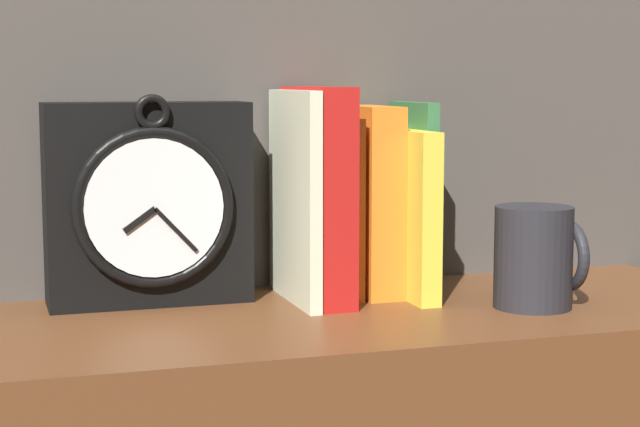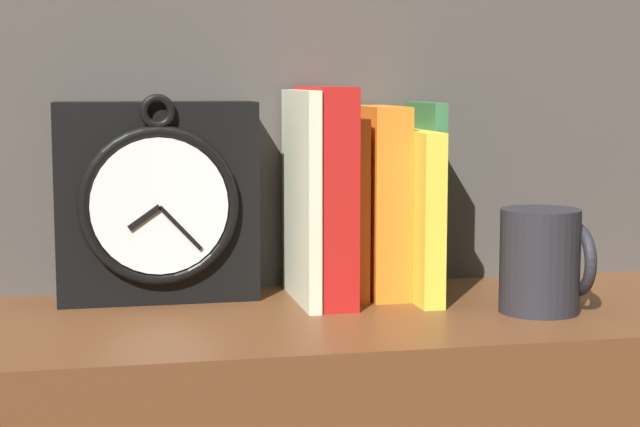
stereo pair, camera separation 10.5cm
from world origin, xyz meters
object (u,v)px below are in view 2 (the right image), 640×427
(book_slot2_orange, at_px, (350,207))
(book_slot3_orange, at_px, (380,201))
(book_slot4_yellow, at_px, (413,214))
(clock, at_px, (157,202))
(book_slot5_green, at_px, (424,198))
(book_slot1_red, at_px, (325,194))
(book_slot0_cream, at_px, (301,196))
(mug, at_px, (543,261))

(book_slot2_orange, relative_size, book_slot3_orange, 0.94)
(book_slot3_orange, distance_m, book_slot4_yellow, 0.04)
(clock, bearing_deg, book_slot3_orange, -4.01)
(clock, xyz_separation_m, book_slot5_green, (0.29, -0.02, -0.00))
(book_slot2_orange, xyz_separation_m, book_slot4_yellow, (0.06, -0.02, -0.01))
(book_slot4_yellow, distance_m, book_slot5_green, 0.03)
(book_slot1_red, bearing_deg, book_slot0_cream, -176.40)
(book_slot4_yellow, xyz_separation_m, book_slot5_green, (0.02, 0.02, 0.01))
(book_slot0_cream, height_order, mug, book_slot0_cream)
(book_slot4_yellow, bearing_deg, book_slot2_orange, 161.60)
(book_slot2_orange, bearing_deg, book_slot4_yellow, -18.40)
(book_slot0_cream, distance_m, book_slot3_orange, 0.09)
(book_slot2_orange, height_order, mug, book_slot2_orange)
(clock, relative_size, book_slot0_cream, 0.98)
(clock, relative_size, book_slot4_yellow, 1.22)
(book_slot0_cream, bearing_deg, book_slot3_orange, 11.46)
(book_slot4_yellow, xyz_separation_m, mug, (0.10, -0.10, -0.04))
(book_slot0_cream, height_order, book_slot3_orange, book_slot0_cream)
(book_slot1_red, xyz_separation_m, book_slot3_orange, (0.06, 0.02, -0.01))
(book_slot1_red, relative_size, mug, 2.16)
(clock, xyz_separation_m, book_slot2_orange, (0.20, -0.02, -0.01))
(book_slot1_red, height_order, mug, book_slot1_red)
(clock, distance_m, book_slot4_yellow, 0.27)
(book_slot2_orange, xyz_separation_m, mug, (0.17, -0.13, -0.04))
(book_slot0_cream, distance_m, book_slot1_red, 0.03)
(clock, xyz_separation_m, book_slot4_yellow, (0.27, -0.04, -0.02))
(book_slot3_orange, height_order, mug, book_slot3_orange)
(book_slot3_orange, bearing_deg, book_slot4_yellow, -32.79)
(book_slot1_red, xyz_separation_m, book_slot5_green, (0.11, 0.02, -0.01))
(book_slot0_cream, xyz_separation_m, book_slot3_orange, (0.09, 0.02, -0.01))
(book_slot2_orange, bearing_deg, book_slot5_green, 0.09)
(book_slot1_red, relative_size, book_slot3_orange, 1.10)
(clock, distance_m, book_slot5_green, 0.29)
(book_slot2_orange, relative_size, mug, 1.84)
(clock, relative_size, book_slot3_orange, 1.07)
(book_slot4_yellow, relative_size, mug, 1.72)
(book_slot1_red, height_order, book_slot5_green, book_slot1_red)
(book_slot0_cream, height_order, book_slot4_yellow, book_slot0_cream)
(book_slot2_orange, height_order, book_slot4_yellow, book_slot2_orange)
(book_slot4_yellow, height_order, book_slot5_green, book_slot5_green)
(book_slot4_yellow, bearing_deg, book_slot3_orange, 147.21)
(clock, distance_m, book_slot2_orange, 0.20)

